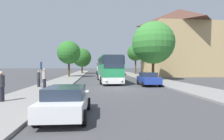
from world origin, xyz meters
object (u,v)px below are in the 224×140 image
at_px(tree_left_near, 69,53).
at_px(tree_right_mid, 153,43).
at_px(tree_left_far, 82,58).
at_px(pedestrian_waiting_near, 44,78).
at_px(pedestrian_waiting_far, 39,79).
at_px(tree_right_near, 136,53).
at_px(bus_front, 108,69).
at_px(parked_car_right_near, 148,79).
at_px(bus_rear, 101,67).
at_px(bus_middle, 103,68).
at_px(pedestrian_walking_back, 1,86).
at_px(parked_car_right_far, 121,72).
at_px(parked_car_left_curb, 66,101).
at_px(bus_stop_sign, 41,73).

bearing_deg(tree_left_near, tree_right_mid, -31.66).
bearing_deg(tree_left_far, pedestrian_waiting_near, -91.64).
xyz_separation_m(pedestrian_waiting_far, tree_right_near, (16.19, 26.18, 4.71)).
distance_m(bus_front, tree_left_far, 27.44).
xyz_separation_m(pedestrian_waiting_far, tree_left_near, (0.49, 17.31, 3.96)).
distance_m(parked_car_right_near, tree_right_mid, 9.27).
bearing_deg(bus_rear, bus_middle, -88.47).
bearing_deg(pedestrian_waiting_far, bus_rear, -161.23).
height_order(pedestrian_waiting_far, tree_left_far, tree_left_far).
bearing_deg(tree_right_near, bus_front, -113.74).
xyz_separation_m(bus_front, tree_right_near, (8.58, 19.52, 3.81)).
distance_m(parked_car_right_near, pedestrian_waiting_near, 11.25).
bearing_deg(pedestrian_waiting_far, pedestrian_waiting_near, 65.38).
bearing_deg(pedestrian_walking_back, bus_rear, -90.32).
xyz_separation_m(parked_car_right_far, pedestrian_walking_back, (-12.07, -32.81, 0.29)).
height_order(pedestrian_walking_back, tree_left_far, tree_left_far).
xyz_separation_m(bus_middle, tree_right_mid, (7.27, -12.89, 4.13)).
distance_m(bus_middle, tree_right_near, 10.63).
relative_size(pedestrian_waiting_far, tree_left_far, 0.23).
relative_size(parked_car_right_near, tree_right_mid, 0.45).
bearing_deg(bus_front, parked_car_right_near, -53.12).
height_order(bus_front, tree_right_near, tree_right_near).
height_order(bus_front, parked_car_right_far, bus_front).
relative_size(bus_rear, pedestrian_walking_back, 6.60).
bearing_deg(pedestrian_waiting_far, tree_right_mid, 150.18).
relative_size(bus_front, parked_car_left_curb, 2.97).
height_order(pedestrian_waiting_near, tree_right_mid, tree_right_mid).
height_order(parked_car_right_near, pedestrian_walking_back, pedestrian_walking_back).
bearing_deg(tree_left_far, tree_right_mid, -62.56).
bearing_deg(tree_left_far, parked_car_right_near, -72.76).
bearing_deg(tree_right_near, pedestrian_waiting_far, -121.73).
relative_size(bus_stop_sign, pedestrian_walking_back, 1.38).
height_order(pedestrian_waiting_far, tree_right_mid, tree_right_mid).
xyz_separation_m(bus_front, tree_left_near, (-7.12, 10.65, 3.06)).
height_order(parked_car_right_far, pedestrian_waiting_near, pedestrian_waiting_near).
height_order(bus_rear, bus_stop_sign, bus_rear).
bearing_deg(pedestrian_waiting_far, pedestrian_walking_back, 31.41).
bearing_deg(bus_stop_sign, bus_middle, 76.52).
bearing_deg(parked_car_right_near, parked_car_right_far, -89.09).
relative_size(bus_front, tree_left_near, 1.68).
bearing_deg(pedestrian_waiting_far, parked_car_right_near, 126.87).
relative_size(bus_front, parked_car_right_far, 2.53).
bearing_deg(parked_car_right_far, tree_left_far, -35.01).
bearing_deg(bus_rear, tree_left_far, -149.52).
bearing_deg(pedestrian_walking_back, bus_front, -108.80).
bearing_deg(tree_right_near, parked_car_right_far, -170.09).
distance_m(pedestrian_waiting_far, tree_right_near, 31.14).
bearing_deg(parked_car_left_curb, tree_left_far, 94.97).
distance_m(bus_middle, parked_car_left_curb, 31.97).
distance_m(pedestrian_waiting_far, tree_right_mid, 17.78).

